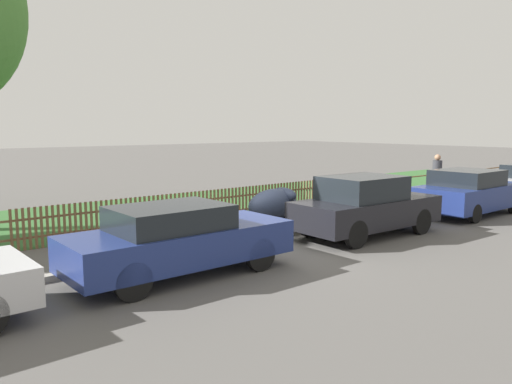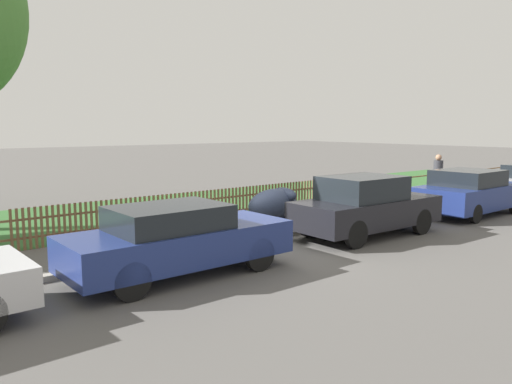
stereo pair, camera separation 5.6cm
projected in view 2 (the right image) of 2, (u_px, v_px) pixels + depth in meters
ground_plane at (268, 241)px, 12.39m from camera, size 120.00×120.00×0.00m
kerb_stone at (265, 238)px, 12.46m from camera, size 43.11×0.20×0.12m
grass_strip at (156, 210)px, 16.98m from camera, size 43.11×6.23×0.01m
park_fence at (205, 207)px, 14.52m from camera, size 43.11×0.05×0.99m
parked_car_navy_estate at (177, 239)px, 9.48m from camera, size 4.38×1.71×1.38m
parked_car_red_compact at (365, 206)px, 12.90m from camera, size 4.20×1.82×1.58m
parked_car_white_van at (470, 192)px, 16.01m from camera, size 4.14×1.89×1.46m
covered_motorcycle at (274, 204)px, 13.90m from camera, size 1.98×0.94×1.12m
pedestrian_by_lamp at (438, 174)px, 19.25m from camera, size 0.50×0.50×1.76m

